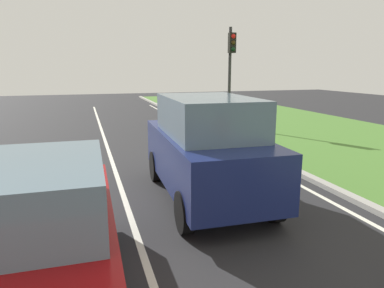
# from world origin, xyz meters

# --- Properties ---
(ground_plane) EXTENTS (60.00, 60.00, 0.00)m
(ground_plane) POSITION_xyz_m (0.00, 14.00, 0.00)
(ground_plane) COLOR #262628
(lane_line_center) EXTENTS (0.12, 32.00, 0.01)m
(lane_line_center) POSITION_xyz_m (-0.70, 14.00, 0.00)
(lane_line_center) COLOR silver
(lane_line_center) RESTS_ON ground
(lane_line_right_edge) EXTENTS (0.12, 32.00, 0.01)m
(lane_line_right_edge) POSITION_xyz_m (3.60, 14.00, 0.00)
(lane_line_right_edge) COLOR silver
(lane_line_right_edge) RESTS_ON ground
(grass_verge_right) EXTENTS (9.00, 48.00, 0.06)m
(grass_verge_right) POSITION_xyz_m (8.50, 14.00, 0.03)
(grass_verge_right) COLOR #47752D
(grass_verge_right) RESTS_ON ground
(curb_right) EXTENTS (0.24, 48.00, 0.12)m
(curb_right) POSITION_xyz_m (4.10, 14.00, 0.06)
(curb_right) COLOR #9E9B93
(curb_right) RESTS_ON ground
(car_suv_ahead) EXTENTS (2.10, 4.56, 2.28)m
(car_suv_ahead) POSITION_xyz_m (1.06, 9.55, 1.17)
(car_suv_ahead) COLOR navy
(car_suv_ahead) RESTS_ON ground
(car_sedan_left_lane) EXTENTS (1.90, 4.33, 1.86)m
(car_sedan_left_lane) POSITION_xyz_m (-2.06, 6.69, 0.92)
(car_sedan_left_lane) COLOR maroon
(car_sedan_left_lane) RESTS_ON ground
(traffic_light_near_right) EXTENTS (0.32, 0.50, 4.74)m
(traffic_light_near_right) POSITION_xyz_m (5.28, 17.98, 3.19)
(traffic_light_near_right) COLOR #2D2D2D
(traffic_light_near_right) RESTS_ON ground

